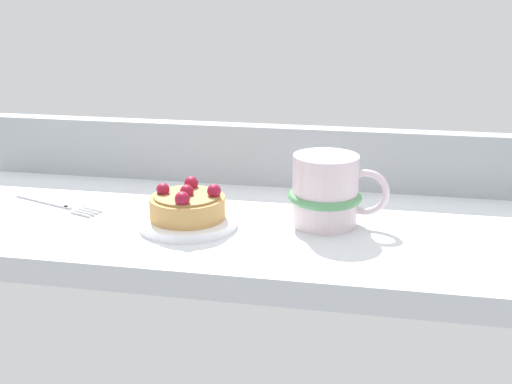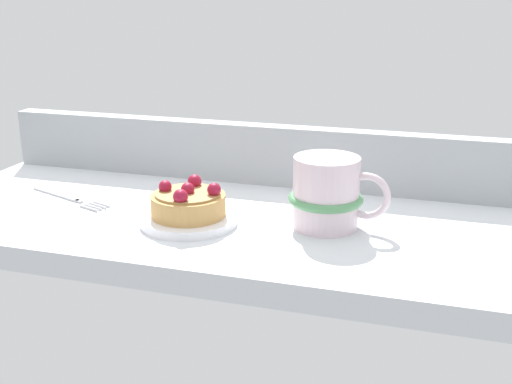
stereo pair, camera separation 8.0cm
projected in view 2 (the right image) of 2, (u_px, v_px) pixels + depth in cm
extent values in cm
cube|color=silver|center=(234.00, 228.00, 84.70)|extent=(86.27, 34.32, 3.10)
cube|color=#9EA3A8|center=(268.00, 155.00, 97.11)|extent=(84.54, 3.00, 8.92)
cylinder|color=white|center=(189.00, 219.00, 81.70)|extent=(12.26, 12.26, 1.13)
cylinder|color=white|center=(189.00, 221.00, 81.79)|extent=(6.74, 6.74, 0.57)
cylinder|color=tan|center=(188.00, 205.00, 81.11)|extent=(9.36, 9.36, 2.70)
cylinder|color=#A37942|center=(188.00, 194.00, 80.65)|extent=(8.23, 8.23, 0.30)
sphere|color=maroon|center=(188.00, 189.00, 80.47)|extent=(1.70, 1.70, 1.70)
sphere|color=maroon|center=(214.00, 190.00, 79.76)|extent=(1.72, 1.72, 1.72)
sphere|color=maroon|center=(195.00, 181.00, 83.40)|extent=(1.79, 1.79, 1.79)
sphere|color=maroon|center=(165.00, 187.00, 81.34)|extent=(1.65, 1.65, 1.65)
sphere|color=maroon|center=(180.00, 197.00, 77.39)|extent=(1.83, 1.83, 1.83)
cylinder|color=silver|center=(325.00, 193.00, 79.20)|extent=(8.17, 8.17, 8.94)
torus|color=#569960|center=(325.00, 199.00, 79.45)|extent=(9.28, 9.28, 1.07)
torus|color=silver|center=(366.00, 197.00, 77.83)|extent=(5.88, 0.88, 5.88)
cube|color=#B7B7BC|center=(56.00, 193.00, 92.60)|extent=(9.62, 4.16, 0.60)
cube|color=#B7B7BC|center=(79.00, 200.00, 89.70)|extent=(1.32, 0.94, 0.60)
cube|color=#B7B7BC|center=(89.00, 207.00, 86.85)|extent=(3.36, 1.45, 0.60)
cube|color=#B7B7BC|center=(93.00, 206.00, 87.40)|extent=(3.36, 1.45, 0.60)
cube|color=#B7B7BC|center=(97.00, 205.00, 87.95)|extent=(3.36, 1.45, 0.60)
cube|color=#B7B7BC|center=(101.00, 203.00, 88.51)|extent=(3.36, 1.45, 0.60)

